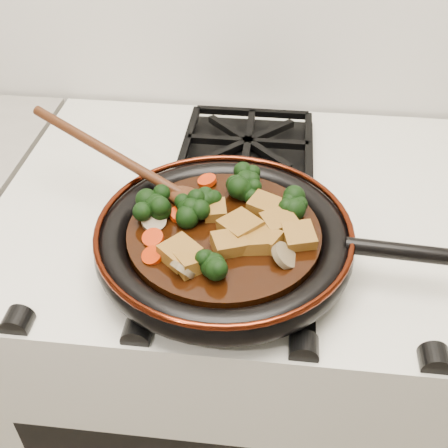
# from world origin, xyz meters

# --- Properties ---
(stove) EXTENTS (0.76, 0.60, 0.90)m
(stove) POSITION_xyz_m (0.00, 1.69, 0.45)
(stove) COLOR silver
(stove) RESTS_ON ground
(burner_grate_front) EXTENTS (0.23, 0.23, 0.03)m
(burner_grate_front) POSITION_xyz_m (0.00, 1.55, 0.91)
(burner_grate_front) COLOR black
(burner_grate_front) RESTS_ON stove
(burner_grate_back) EXTENTS (0.23, 0.23, 0.03)m
(burner_grate_back) POSITION_xyz_m (0.00, 1.83, 0.91)
(burner_grate_back) COLOR black
(burner_grate_back) RESTS_ON stove
(skillet) EXTENTS (0.47, 0.34, 0.05)m
(skillet) POSITION_xyz_m (-0.01, 1.55, 0.94)
(skillet) COLOR black
(skillet) RESTS_ON burner_grate_front
(braising_sauce) EXTENTS (0.26, 0.26, 0.02)m
(braising_sauce) POSITION_xyz_m (-0.01, 1.55, 0.95)
(braising_sauce) COLOR black
(braising_sauce) RESTS_ON skillet
(tofu_cube_0) EXTENTS (0.04, 0.04, 0.02)m
(tofu_cube_0) POSITION_xyz_m (-0.03, 1.58, 0.97)
(tofu_cube_0) COLOR brown
(tofu_cube_0) RESTS_ON braising_sauce
(tofu_cube_1) EXTENTS (0.05, 0.06, 0.03)m
(tofu_cube_1) POSITION_xyz_m (-0.04, 1.48, 0.97)
(tofu_cube_1) COLOR brown
(tofu_cube_1) RESTS_ON braising_sauce
(tofu_cube_2) EXTENTS (0.05, 0.05, 0.03)m
(tofu_cube_2) POSITION_xyz_m (0.09, 1.54, 0.97)
(tofu_cube_2) COLOR brown
(tofu_cube_2) RESTS_ON braising_sauce
(tofu_cube_3) EXTENTS (0.06, 0.05, 0.03)m
(tofu_cube_3) POSITION_xyz_m (0.06, 1.56, 0.97)
(tofu_cube_3) COLOR brown
(tofu_cube_3) RESTS_ON braising_sauce
(tofu_cube_4) EXTENTS (0.04, 0.05, 0.02)m
(tofu_cube_4) POSITION_xyz_m (0.03, 1.52, 0.97)
(tofu_cube_4) COLOR brown
(tofu_cube_4) RESTS_ON braising_sauce
(tofu_cube_5) EXTENTS (0.05, 0.05, 0.03)m
(tofu_cube_5) POSITION_xyz_m (0.04, 1.59, 0.97)
(tofu_cube_5) COLOR brown
(tofu_cube_5) RESTS_ON braising_sauce
(tofu_cube_6) EXTENTS (0.05, 0.05, 0.02)m
(tofu_cube_6) POSITION_xyz_m (0.05, 1.53, 0.97)
(tofu_cube_6) COLOR brown
(tofu_cube_6) RESTS_ON braising_sauce
(tofu_cube_7) EXTENTS (0.07, 0.07, 0.03)m
(tofu_cube_7) POSITION_xyz_m (0.01, 1.55, 0.97)
(tofu_cube_7) COLOR brown
(tofu_cube_7) RESTS_ON braising_sauce
(tofu_cube_8) EXTENTS (0.06, 0.06, 0.03)m
(tofu_cube_8) POSITION_xyz_m (-0.06, 1.49, 0.97)
(tofu_cube_8) COLOR brown
(tofu_cube_8) RESTS_ON braising_sauce
(tofu_cube_9) EXTENTS (0.05, 0.05, 0.03)m
(tofu_cube_9) POSITION_xyz_m (0.00, 1.51, 0.97)
(tofu_cube_9) COLOR brown
(tofu_cube_9) RESTS_ON braising_sauce
(broccoli_floret_0) EXTENTS (0.09, 0.08, 0.07)m
(broccoli_floret_0) POSITION_xyz_m (0.08, 1.60, 0.97)
(broccoli_floret_0) COLOR black
(broccoli_floret_0) RESTS_ON braising_sauce
(broccoli_floret_1) EXTENTS (0.07, 0.08, 0.06)m
(broccoli_floret_1) POSITION_xyz_m (-0.11, 1.56, 0.97)
(broccoli_floret_1) COLOR black
(broccoli_floret_1) RESTS_ON braising_sauce
(broccoli_floret_2) EXTENTS (0.09, 0.09, 0.06)m
(broccoli_floret_2) POSITION_xyz_m (-0.06, 1.57, 0.97)
(broccoli_floret_2) COLOR black
(broccoli_floret_2) RESTS_ON braising_sauce
(broccoli_floret_3) EXTENTS (0.07, 0.08, 0.06)m
(broccoli_floret_3) POSITION_xyz_m (-0.02, 1.47, 0.97)
(broccoli_floret_3) COLOR black
(broccoli_floret_3) RESTS_ON braising_sauce
(broccoli_floret_4) EXTENTS (0.08, 0.07, 0.06)m
(broccoli_floret_4) POSITION_xyz_m (0.01, 1.62, 0.97)
(broccoli_floret_4) COLOR black
(broccoli_floret_4) RESTS_ON braising_sauce
(broccoli_floret_5) EXTENTS (0.06, 0.06, 0.06)m
(broccoli_floret_5) POSITION_xyz_m (-0.04, 1.58, 0.97)
(broccoli_floret_5) COLOR black
(broccoli_floret_5) RESTS_ON braising_sauce
(broccoli_floret_6) EXTENTS (0.09, 0.08, 0.07)m
(broccoli_floret_6) POSITION_xyz_m (-0.11, 1.58, 0.97)
(broccoli_floret_6) COLOR black
(broccoli_floret_6) RESTS_ON braising_sauce
(broccoli_floret_7) EXTENTS (0.06, 0.06, 0.05)m
(broccoli_floret_7) POSITION_xyz_m (0.01, 1.65, 0.97)
(broccoli_floret_7) COLOR black
(broccoli_floret_7) RESTS_ON braising_sauce
(carrot_coin_0) EXTENTS (0.03, 0.03, 0.02)m
(carrot_coin_0) POSITION_xyz_m (-0.10, 1.52, 0.96)
(carrot_coin_0) COLOR #BC2705
(carrot_coin_0) RESTS_ON braising_sauce
(carrot_coin_1) EXTENTS (0.03, 0.03, 0.01)m
(carrot_coin_1) POSITION_xyz_m (-0.05, 1.65, 0.96)
(carrot_coin_1) COLOR #BC2705
(carrot_coin_1) RESTS_ON braising_sauce
(carrot_coin_2) EXTENTS (0.03, 0.03, 0.02)m
(carrot_coin_2) POSITION_xyz_m (-0.07, 1.57, 0.96)
(carrot_coin_2) COLOR #BC2705
(carrot_coin_2) RESTS_ON braising_sauce
(carrot_coin_3) EXTENTS (0.03, 0.03, 0.02)m
(carrot_coin_3) POSITION_xyz_m (-0.06, 1.60, 0.96)
(carrot_coin_3) COLOR #BC2705
(carrot_coin_3) RESTS_ON braising_sauce
(carrot_coin_4) EXTENTS (0.03, 0.03, 0.02)m
(carrot_coin_4) POSITION_xyz_m (-0.09, 1.49, 0.96)
(carrot_coin_4) COLOR #BC2705
(carrot_coin_4) RESTS_ON braising_sauce
(carrot_coin_5) EXTENTS (0.03, 0.03, 0.02)m
(carrot_coin_5) POSITION_xyz_m (-0.00, 1.51, 0.96)
(carrot_coin_5) COLOR #BC2705
(carrot_coin_5) RESTS_ON braising_sauce
(mushroom_slice_0) EXTENTS (0.04, 0.04, 0.02)m
(mushroom_slice_0) POSITION_xyz_m (-0.10, 1.55, 0.97)
(mushroom_slice_0) COLOR brown
(mushroom_slice_0) RESTS_ON braising_sauce
(mushroom_slice_1) EXTENTS (0.04, 0.04, 0.03)m
(mushroom_slice_1) POSITION_xyz_m (0.07, 1.50, 0.97)
(mushroom_slice_1) COLOR brown
(mushroom_slice_1) RESTS_ON braising_sauce
(mushroom_slice_2) EXTENTS (0.04, 0.04, 0.03)m
(mushroom_slice_2) POSITION_xyz_m (-0.05, 1.46, 0.97)
(mushroom_slice_2) COLOR brown
(mushroom_slice_2) RESTS_ON braising_sauce
(wooden_spoon) EXTENTS (0.17, 0.09, 0.27)m
(wooden_spoon) POSITION_xyz_m (-0.15, 1.64, 0.98)
(wooden_spoon) COLOR #401F0D
(wooden_spoon) RESTS_ON braising_sauce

